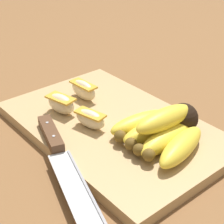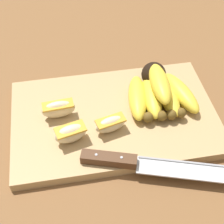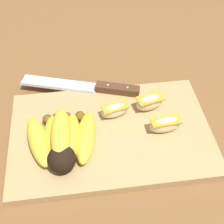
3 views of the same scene
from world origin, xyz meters
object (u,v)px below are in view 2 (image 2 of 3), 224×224
object	(u,v)px
apple_wedge_near	(111,124)
apple_wedge_far	(71,133)
apple_wedge_middle	(58,109)
chefs_knife	(136,163)
banana_bunch	(159,91)

from	to	relation	value
apple_wedge_near	apple_wedge_far	size ratio (longest dim) A/B	0.99
apple_wedge_middle	chefs_knife	bearing A→B (deg)	-48.47
chefs_knife	apple_wedge_far	xyz separation A→B (m)	(-0.11, 0.08, 0.01)
banana_bunch	apple_wedge_middle	world-z (taller)	banana_bunch
apple_wedge_near	chefs_knife	bearing A→B (deg)	-70.75
banana_bunch	apple_wedge_near	bearing A→B (deg)	-148.64
banana_bunch	apple_wedge_middle	distance (m)	0.21
apple_wedge_middle	apple_wedge_far	world-z (taller)	same
banana_bunch	apple_wedge_far	world-z (taller)	banana_bunch
banana_bunch	apple_wedge_near	world-z (taller)	banana_bunch
chefs_knife	apple_wedge_near	distance (m)	0.09
chefs_knife	apple_wedge_near	world-z (taller)	apple_wedge_near
banana_bunch	chefs_knife	xyz separation A→B (m)	(-0.08, -0.16, -0.02)
apple_wedge_near	apple_wedge_middle	size ratio (longest dim) A/B	0.96
apple_wedge_middle	banana_bunch	bearing A→B (deg)	3.89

